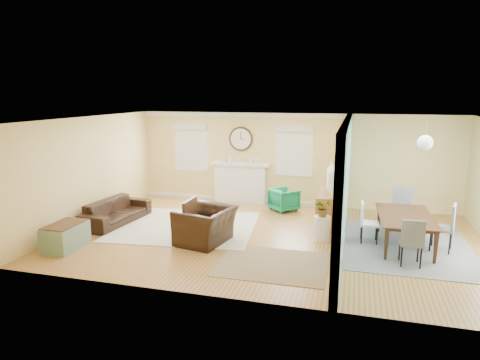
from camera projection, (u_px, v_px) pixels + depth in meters
name	position (u px, v px, depth m)	size (l,w,h in m)	color
floor	(271.00, 237.00, 9.48)	(9.00, 9.00, 0.00)	olive
wall_back	(292.00, 160.00, 12.06)	(9.00, 0.02, 2.60)	#E8CF73
wall_front	(233.00, 219.00, 6.39)	(9.00, 0.02, 2.60)	#E8CF73
wall_left	(90.00, 170.00, 10.38)	(0.02, 6.00, 2.60)	#E8CF73
ceiling	(273.00, 119.00, 8.96)	(9.00, 6.00, 0.02)	white
partition	(344.00, 179.00, 9.09)	(0.17, 6.00, 2.60)	#E8CF73
fireplace	(240.00, 182.00, 12.47)	(1.70, 0.30, 1.17)	white
wall_clock	(241.00, 139.00, 12.30)	(0.70, 0.07, 0.70)	#472B1B
window_left	(191.00, 144.00, 12.73)	(1.05, 0.13, 1.42)	white
window_right	(294.00, 147.00, 11.93)	(1.05, 0.13, 1.42)	white
pendant	(425.00, 143.00, 8.27)	(0.30, 0.30, 0.55)	gold
rug_cream	(186.00, 226.00, 10.26)	(3.27, 2.83, 0.02)	beige
rug_jute	(272.00, 264.00, 7.99)	(2.02, 1.65, 0.01)	#957958
rug_grey	(405.00, 246.00, 8.92)	(2.58, 3.22, 0.01)	slate
sofa	(116.00, 211.00, 10.52)	(1.98, 0.78, 0.58)	black
eames_chair	(206.00, 226.00, 9.07)	(1.17, 1.02, 0.76)	black
green_chair	(284.00, 200.00, 11.60)	(0.65, 0.67, 0.61)	#008055
trunk	(66.00, 236.00, 8.75)	(0.58, 0.93, 0.53)	slate
credenza	(327.00, 209.00, 10.33)	(0.46, 1.36, 0.80)	brown
tv	(328.00, 179.00, 10.19)	(1.14, 0.15, 0.66)	black
garden_stool	(322.00, 228.00, 9.26)	(0.36, 0.36, 0.53)	white
potted_plant	(323.00, 207.00, 9.17)	(0.36, 0.31, 0.40)	#337F33
dining_table	(406.00, 231.00, 8.85)	(1.92, 1.07, 0.67)	#472B1B
dining_chair_n	(401.00, 206.00, 9.82)	(0.52, 0.52, 1.00)	slate
dining_chair_s	(411.00, 238.00, 7.85)	(0.41, 0.41, 0.92)	slate
dining_chair_w	(370.00, 219.00, 9.07)	(0.39, 0.39, 0.87)	white
dining_chair_e	(442.00, 223.00, 8.58)	(0.53, 0.53, 0.99)	slate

